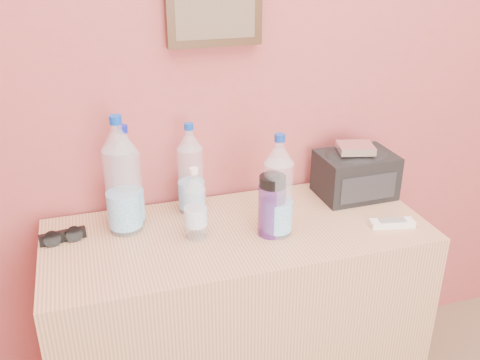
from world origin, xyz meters
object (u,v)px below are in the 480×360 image
dresser (238,324)px  ac_remote (392,223)px  pet_large_a (122,182)px  toiletry_bag (355,172)px  nalgene_bottle (272,205)px  pet_large_d (278,191)px  pet_large_c (191,173)px  pet_small (195,207)px  sunglasses (63,236)px  foil_packet (355,148)px  pet_large_b (127,182)px

dresser → ac_remote: bearing=-14.6°
pet_large_a → toiletry_bag: 0.81m
nalgene_bottle → pet_large_d: bearing=-6.8°
dresser → pet_large_c: bearing=123.0°
dresser → toiletry_bag: bearing=14.0°
pet_small → pet_large_a: bearing=152.0°
pet_small → sunglasses: (-0.39, 0.09, -0.08)m
sunglasses → ac_remote: 1.02m
pet_large_a → toiletry_bag: (0.80, 0.01, -0.08)m
pet_small → ac_remote: size_ratio=1.64×
ac_remote → foil_packet: bearing=109.0°
pet_large_a → nalgene_bottle: size_ratio=1.83×
pet_large_d → toiletry_bag: (0.36, 0.17, -0.06)m
pet_large_a → sunglasses: pet_large_a is taller
dresser → toiletry_bag: 0.67m
foil_packet → pet_small: bearing=-170.3°
pet_large_c → pet_small: 0.18m
pet_large_c → nalgene_bottle: pet_large_c is taller
pet_large_a → pet_large_d: pet_large_a is taller
sunglasses → foil_packet: foil_packet is taller
pet_large_a → pet_small: 0.24m
sunglasses → pet_large_b: bearing=5.7°
dresser → sunglasses: bearing=170.6°
dresser → sunglasses: 0.66m
sunglasses → pet_large_c: bearing=2.1°
pet_large_a → pet_large_c: pet_large_a is taller
dresser → pet_large_b: pet_large_b is taller
pet_large_b → pet_small: bearing=-38.8°
sunglasses → foil_packet: 0.99m
sunglasses → foil_packet: bearing=-8.4°
pet_large_a → dresser: bearing=-17.2°
pet_large_b → ac_remote: (0.79, -0.27, -0.14)m
dresser → pet_large_c: size_ratio=3.91×
sunglasses → nalgene_bottle: bearing=-21.9°
nalgene_bottle → pet_large_b: bearing=154.2°
dresser → pet_large_a: 0.64m
dresser → nalgene_bottle: bearing=-30.9°
pet_large_b → toiletry_bag: size_ratio=1.28×
pet_large_a → nalgene_bottle: 0.46m
dresser → pet_large_a: (-0.34, 0.10, 0.54)m
pet_small → toiletry_bag: (0.60, 0.12, -0.01)m
pet_large_b → sunglasses: size_ratio=2.41×
pet_large_d → ac_remote: (0.37, -0.07, -0.13)m
dresser → toiletry_bag: size_ratio=4.65×
pet_large_d → ac_remote: 0.40m
dresser → ac_remote: (0.47, -0.12, 0.38)m
pet_small → dresser: bearing=1.3°
sunglasses → ac_remote: sunglasses is taller
pet_large_d → foil_packet: pet_large_d is taller
ac_remote → nalgene_bottle: bearing=-178.9°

